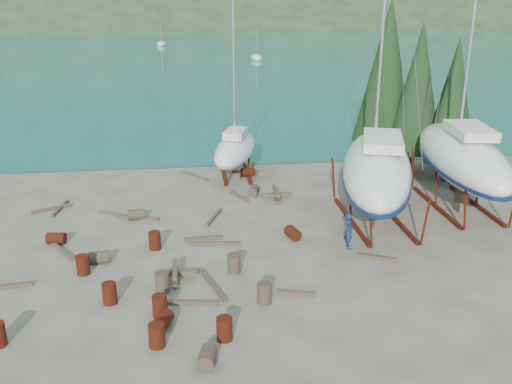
{
  "coord_description": "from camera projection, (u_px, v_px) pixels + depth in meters",
  "views": [
    {
      "loc": [
        -2.45,
        -23.8,
        11.81
      ],
      "look_at": [
        0.75,
        3.0,
        2.25
      ],
      "focal_mm": 40.0,
      "sensor_mm": 36.0,
      "label": 1
    }
  ],
  "objects": [
    {
      "name": "timber_pile_aft",
      "position": [
        276.0,
        195.0,
        34.0
      ],
      "size": [
        1.8,
        1.8,
        0.6
      ],
      "color": "brown",
      "rests_on": "ground"
    },
    {
      "name": "timber_2",
      "position": [
        51.0,
        209.0,
        32.37
      ],
      "size": [
        2.02,
        1.21,
        0.19
      ],
      "primitive_type": "cube",
      "rotation": [
        0.0,
        0.0,
        2.07
      ],
      "color": "brown",
      "rests_on": "ground"
    },
    {
      "name": "drum_10",
      "position": [
        160.0,
        306.0,
        21.74
      ],
      "size": [
        0.58,
        0.58,
        0.88
      ],
      "primitive_type": "cylinder",
      "color": "#602110",
      "rests_on": "ground"
    },
    {
      "name": "timber_12",
      "position": [
        61.0,
        250.0,
        27.25
      ],
      "size": [
        1.56,
        2.2,
        0.17
      ],
      "primitive_type": "cube",
      "rotation": [
        0.0,
        0.0,
        0.59
      ],
      "color": "brown",
      "rests_on": "ground"
    },
    {
      "name": "large_sailboat_near",
      "position": [
        377.0,
        168.0,
        29.85
      ],
      "size": [
        6.86,
        12.47,
        18.86
      ],
      "rotation": [
        0.0,
        0.0,
        -0.3
      ],
      "color": "white",
      "rests_on": "ground"
    },
    {
      "name": "far_house_right",
      "position": [
        275.0,
        16.0,
        206.69
      ],
      "size": [
        6.6,
        5.6,
        5.6
      ],
      "color": "beige",
      "rests_on": "ground"
    },
    {
      "name": "drum_3",
      "position": [
        157.0,
        335.0,
        19.89
      ],
      "size": [
        0.58,
        0.58,
        0.88
      ],
      "primitive_type": "cylinder",
      "color": "#602110",
      "rests_on": "ground"
    },
    {
      "name": "timber_10",
      "position": [
        214.0,
        217.0,
        31.2
      ],
      "size": [
        1.02,
        2.38,
        0.16
      ],
      "primitive_type": "cube",
      "rotation": [
        0.0,
        0.0,
        2.78
      ],
      "color": "brown",
      "rests_on": "ground"
    },
    {
      "name": "timber_3",
      "position": [
        213.0,
        285.0,
        24.06
      ],
      "size": [
        1.06,
        2.9,
        0.15
      ],
      "primitive_type": "cube",
      "rotation": [
        0.0,
        0.0,
        0.31
      ],
      "color": "brown",
      "rests_on": "ground"
    },
    {
      "name": "far_hill",
      "position": [
        189.0,
        12.0,
        325.97
      ],
      "size": [
        800.0,
        360.0,
        110.0
      ],
      "primitive_type": "ellipsoid",
      "color": "#1B3219",
      "rests_on": "ground"
    },
    {
      "name": "moored_boat_mid",
      "position": [
        256.0,
        58.0,
        102.35
      ],
      "size": [
        2.0,
        5.0,
        6.05
      ],
      "color": "white",
      "rests_on": "ground"
    },
    {
      "name": "cypress_back_left",
      "position": [
        387.0,
        71.0,
        38.6
      ],
      "size": [
        4.14,
        4.14,
        11.5
      ],
      "color": "black",
      "rests_on": "ground"
    },
    {
      "name": "large_sailboat_far",
      "position": [
        462.0,
        156.0,
        31.86
      ],
      "size": [
        4.8,
        12.17,
        18.73
      ],
      "rotation": [
        0.0,
        0.0,
        -0.12
      ],
      "color": "white",
      "rests_on": "ground"
    },
    {
      "name": "drum_17",
      "position": [
        264.0,
        293.0,
        22.66
      ],
      "size": [
        0.58,
        0.58,
        0.88
      ],
      "primitive_type": "cylinder",
      "color": "#2D2823",
      "rests_on": "ground"
    },
    {
      "name": "timber_11",
      "position": [
        214.0,
        244.0,
        27.97
      ],
      "size": [
        2.54,
        0.27,
        0.15
      ],
      "primitive_type": "cube",
      "rotation": [
        0.0,
        0.0,
        1.52
      ],
      "color": "brown",
      "rests_on": "ground"
    },
    {
      "name": "timber_14",
      "position": [
        2.0,
        288.0,
        23.8
      ],
      "size": [
        2.37,
        0.61,
        0.18
      ],
      "primitive_type": "cube",
      "rotation": [
        0.0,
        0.0,
        1.75
      ],
      "color": "brown",
      "rests_on": "ground"
    },
    {
      "name": "drum_16",
      "position": [
        162.0,
        282.0,
        23.51
      ],
      "size": [
        0.58,
        0.58,
        0.88
      ],
      "primitive_type": "cylinder",
      "color": "#2D2823",
      "rests_on": "ground"
    },
    {
      "name": "drum_13",
      "position": [
        110.0,
        293.0,
        22.66
      ],
      "size": [
        0.58,
        0.58,
        0.88
      ],
      "primitive_type": "cylinder",
      "color": "#602110",
      "rests_on": "ground"
    },
    {
      "name": "timber_15",
      "position": [
        119.0,
        215.0,
        31.53
      ],
      "size": [
        2.39,
        1.38,
        0.15
      ],
      "primitive_type": "cube",
      "rotation": [
        0.0,
        0.0,
        1.08
      ],
      "color": "brown",
      "rests_on": "ground"
    },
    {
      "name": "drum_9",
      "position": [
        136.0,
        214.0,
        31.04
      ],
      "size": [
        0.96,
        0.71,
        0.58
      ],
      "primitive_type": "cylinder",
      "rotation": [
        1.57,
        0.0,
        1.73
      ],
      "color": "#2D2823",
      "rests_on": "ground"
    },
    {
      "name": "drum_1",
      "position": [
        207.0,
        357.0,
        18.95
      ],
      "size": [
        0.75,
        0.98,
        0.58
      ],
      "primitive_type": "cylinder",
      "rotation": [
        1.57,
        0.0,
        2.93
      ],
      "color": "#2D2823",
      "rests_on": "ground"
    },
    {
      "name": "timber_7",
      "position": [
        295.0,
        293.0,
        23.35
      ],
      "size": [
        1.63,
        0.6,
        0.17
      ],
      "primitive_type": "cube",
      "rotation": [
        0.0,
        0.0,
        1.31
      ],
      "color": "brown",
      "rests_on": "ground"
    },
    {
      "name": "worker",
      "position": [
        349.0,
        231.0,
        27.41
      ],
      "size": [
        0.49,
        0.7,
        1.8
      ],
      "primitive_type": "imported",
      "rotation": [
        0.0,
        0.0,
        1.47
      ],
      "color": "navy",
      "rests_on": "ground"
    },
    {
      "name": "drum_15",
      "position": [
        99.0,
        257.0,
        26.06
      ],
      "size": [
        0.94,
        0.67,
        0.58
      ],
      "primitive_type": "cylinder",
      "rotation": [
        1.57,
        0.0,
        1.68
      ],
      "color": "#2D2823",
      "rests_on": "ground"
    },
    {
      "name": "cypress_far_right",
      "position": [
        454.0,
        93.0,
        38.65
      ],
      "size": [
        3.24,
        3.24,
        9.0
      ],
      "color": "black",
      "rests_on": "ground"
    },
    {
      "name": "timber_17",
      "position": [
        60.0,
        208.0,
        32.48
      ],
      "size": [
        0.54,
        2.46,
        0.16
      ],
      "primitive_type": "cube",
      "rotation": [
        0.0,
        0.0,
        2.99
      ],
      "color": "brown",
      "rests_on": "ground"
    },
    {
      "name": "timber_9",
      "position": [
        194.0,
        176.0,
        38.23
      ],
      "size": [
        1.84,
        2.08,
        0.15
      ],
      "primitive_type": "cube",
      "rotation": [
        0.0,
        0.0,
        0.72
      ],
      "color": "brown",
      "rests_on": "ground"
    },
    {
      "name": "drum_14",
      "position": [
        155.0,
        240.0,
        27.45
      ],
      "size": [
        0.58,
        0.58,
        0.88
      ],
      "primitive_type": "cylinder",
      "color": "#602110",
      "rests_on": "ground"
    },
    {
      "name": "timber_8",
      "position": [
        203.0,
        238.0,
        28.51
      ],
      "size": [
        1.86,
        0.3,
        0.19
      ],
      "primitive_type": "cube",
      "rotation": [
        0.0,
        0.0,
        1.63
      ],
      "color": "brown",
      "rests_on": "ground"
    },
    {
      "name": "far_house_left",
      "position": [
        17.0,
        18.0,
        196.63
      ],
      "size": [
        6.6,
        5.6,
        5.6
      ],
      "color": "beige",
      "rests_on": "ground"
    },
    {
      "name": "timber_6",
      "position": [
        239.0,
        196.0,
        34.36
      ],
      "size": [
        1.04,
        1.69,
        0.19
      ],
      "primitive_type": "cube",
      "rotation": [
        0.0,
        0.0,
        0.5
      ],
      "color": "brown",
      "rests_on": "ground"
    },
    {
      "name": "small_sailboat_shore",
      "position": [
        235.0,
        149.0,
        37.68
      ],
      "size": [
        4.35,
        7.59,
        11.58
      ],
      "rotation": [
        0.0,
        0.0,
        -0.31
      ],
      "color": "white",
      "rests_on": "ground"
    },
    {
      "name": "drum_12",
      "position": [
        162.0,
        321.0,
        21.05
      ],
      "size": [
        0.87,
        1.03,
        0.58
      ],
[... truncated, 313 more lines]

